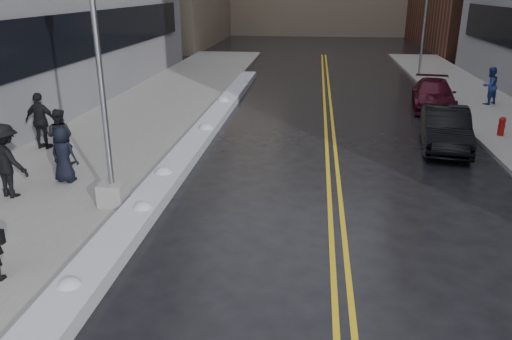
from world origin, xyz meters
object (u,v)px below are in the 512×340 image
(traffic_signal, at_px, (424,23))
(pedestrian_b, at_px, (60,137))
(pedestrian_c, at_px, (63,155))
(pedestrian_e, at_px, (7,161))
(pedestrian_d, at_px, (41,121))
(pedestrian_east, at_px, (490,86))
(fire_hydrant, at_px, (502,125))
(car_black, at_px, (445,129))
(car_maroon, at_px, (434,95))
(lamppost, at_px, (105,116))

(traffic_signal, distance_m, pedestrian_b, 24.17)
(pedestrian_c, height_order, pedestrian_e, pedestrian_e)
(pedestrian_d, distance_m, pedestrian_e, 4.37)
(pedestrian_b, xyz_separation_m, pedestrian_east, (16.38, 10.72, -0.01))
(traffic_signal, relative_size, pedestrian_c, 3.65)
(fire_hydrant, height_order, car_black, car_black)
(traffic_signal, distance_m, car_black, 15.78)
(fire_hydrant, bearing_deg, car_maroon, 106.66)
(lamppost, bearing_deg, pedestrian_e, 175.73)
(pedestrian_e, relative_size, pedestrian_east, 1.13)
(pedestrian_east, relative_size, car_maroon, 0.39)
(traffic_signal, bearing_deg, pedestrian_east, -78.38)
(lamppost, height_order, pedestrian_e, lamppost)
(pedestrian_c, distance_m, pedestrian_east, 19.76)
(lamppost, bearing_deg, pedestrian_c, 144.60)
(lamppost, bearing_deg, pedestrian_east, 45.29)
(pedestrian_e, height_order, car_black, pedestrian_e)
(pedestrian_east, bearing_deg, pedestrian_c, 4.57)
(fire_hydrant, bearing_deg, pedestrian_east, 77.85)
(lamppost, bearing_deg, pedestrian_b, 134.35)
(traffic_signal, relative_size, pedestrian_east, 3.36)
(pedestrian_d, relative_size, pedestrian_east, 1.11)
(traffic_signal, height_order, pedestrian_e, traffic_signal)
(lamppost, height_order, car_maroon, lamppost)
(fire_hydrant, distance_m, pedestrian_east, 5.80)
(pedestrian_e, height_order, pedestrian_east, pedestrian_e)
(car_maroon, bearing_deg, traffic_signal, 91.65)
(fire_hydrant, relative_size, pedestrian_e, 0.36)
(pedestrian_c, xyz_separation_m, pedestrian_e, (-0.96, -1.20, 0.19))
(lamppost, distance_m, pedestrian_east, 19.27)
(pedestrian_e, distance_m, car_black, 14.32)
(pedestrian_e, relative_size, car_black, 0.46)
(car_black, height_order, car_maroon, car_black)
(fire_hydrant, distance_m, pedestrian_e, 17.15)
(lamppost, relative_size, pedestrian_e, 3.76)
(pedestrian_d, bearing_deg, pedestrian_b, 139.35)
(traffic_signal, distance_m, car_maroon, 9.45)
(pedestrian_c, xyz_separation_m, car_black, (11.87, 5.15, -0.25))
(pedestrian_c, xyz_separation_m, car_maroon, (12.81, 11.59, -0.30))
(traffic_signal, height_order, pedestrian_c, traffic_signal)
(lamppost, height_order, car_black, lamppost)
(car_black, distance_m, car_maroon, 6.51)
(traffic_signal, xyz_separation_m, pedestrian_east, (1.72, -8.35, -2.36))
(car_maroon, bearing_deg, fire_hydrant, -65.34)
(traffic_signal, relative_size, pedestrian_d, 3.02)
(car_maroon, bearing_deg, pedestrian_d, -142.25)
(fire_hydrant, xyz_separation_m, traffic_signal, (-0.50, 14.00, 2.85))
(pedestrian_d, bearing_deg, pedestrian_east, -147.49)
(pedestrian_e, relative_size, car_maroon, 0.44)
(car_maroon, bearing_deg, pedestrian_e, -129.12)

